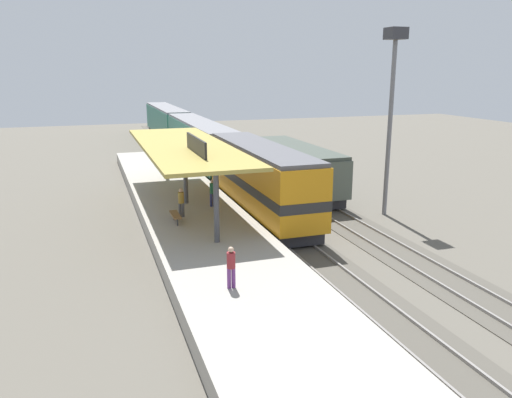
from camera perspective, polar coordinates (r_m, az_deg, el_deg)
The scene contains 14 objects.
ground_plane at distance 34.76m, azimuth 2.91°, elevation -0.99°, with size 120.00×120.00×0.00m, color #5B564C.
track_near at distance 34.10m, azimuth -0.22°, elevation -1.22°, with size 3.20×110.00×0.16m.
track_far at distance 35.76m, azimuth 6.79°, elevation -0.58°, with size 3.20×110.00×0.16m.
platform at distance 32.88m, azimuth -7.85°, elevation -1.20°, with size 6.00×44.00×0.90m, color #9E998E.
station_canopy at distance 31.94m, azimuth -8.07°, elevation 5.83°, with size 5.20×18.00×4.70m.
platform_bench at distance 28.57m, azimuth -9.12°, elevation -1.79°, with size 0.44×1.70×0.50m.
locomotive at distance 32.32m, azimuth 0.51°, elevation 2.25°, with size 2.93×14.43×4.44m.
passenger_carriage_front at distance 49.44m, azimuth -6.36°, elevation 6.31°, with size 2.90×20.00×4.24m.
passenger_carriage_rear at distance 69.76m, azimuth -10.08°, elevation 8.54°, with size 2.90×20.00×4.24m.
freight_car at distance 38.42m, azimuth 4.67°, elevation 3.50°, with size 2.80×12.00×3.54m.
light_mast at distance 32.94m, azimuth 15.20°, elevation 12.49°, with size 1.10×1.10×11.70m.
person_waiting at distance 19.81m, azimuth -2.84°, elevation -7.48°, with size 0.34×0.34×1.71m.
person_walking at distance 31.56m, azimuth -4.96°, elevation 0.86°, with size 0.34×0.34×1.71m.
person_boarding at distance 29.46m, azimuth -8.47°, elevation -0.24°, with size 0.34×0.34×1.71m.
Camera 1 is at (-10.34, -31.16, 9.26)m, focal length 35.34 mm.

